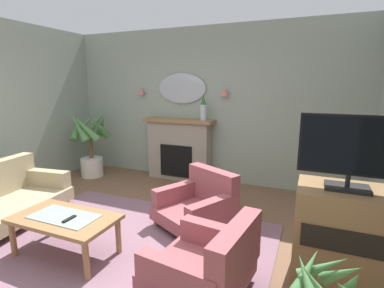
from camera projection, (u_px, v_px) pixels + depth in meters
name	position (u px, v px, depth m)	size (l,w,h in m)	color
floor	(113.00, 261.00, 3.09)	(6.43, 6.60, 0.10)	brown
wall_back	(206.00, 106.00, 5.36)	(6.43, 0.10, 2.80)	#93A393
patterned_rug	(124.00, 247.00, 3.26)	(3.20, 2.40, 0.01)	#7F5B6B
fireplace	(179.00, 150.00, 5.51)	(1.36, 0.36, 1.16)	gray
mantel_vase_centre	(203.00, 109.00, 5.13)	(0.11, 0.11, 0.44)	silver
wall_mirror	(182.00, 89.00, 5.40)	(0.96, 0.06, 0.56)	#B2BCC6
wall_sconce_left	(141.00, 91.00, 5.69)	(0.14, 0.14, 0.14)	#D17066
wall_sconce_right	(225.00, 92.00, 5.04)	(0.14, 0.14, 0.14)	#D17066
coffee_table	(65.00, 222.00, 3.03)	(1.10, 0.60, 0.45)	olive
tv_remote	(69.00, 219.00, 2.94)	(0.04, 0.16, 0.02)	black
armchair_near_fireplace	(208.00, 263.00, 2.46)	(0.92, 0.91, 0.71)	#934C51
armchair_by_coffee_table	(199.00, 203.00, 3.70)	(1.09, 1.10, 0.71)	#934C51
tv_cabinet	(341.00, 235.00, 2.63)	(0.80, 0.57, 0.90)	olive
tv_flatscreen	(351.00, 150.00, 2.45)	(0.84, 0.24, 0.65)	black
potted_plant_corner_palm	(90.00, 142.00, 5.64)	(0.79, 0.80, 1.28)	silver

